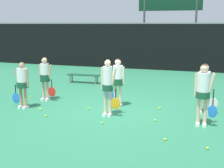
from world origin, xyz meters
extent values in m
plane|color=#2D7F56|center=(0.00, 0.00, 0.00)|extent=(140.00, 140.00, 0.00)
cube|color=black|center=(0.00, 9.89, 1.44)|extent=(60.00, 0.06, 2.87)
cube|color=slate|center=(0.00, 9.89, 2.91)|extent=(60.00, 0.08, 0.08)
cylinder|color=#515156|center=(-1.76, 11.81, 2.71)|extent=(0.14, 0.14, 5.42)
cylinder|color=#515156|center=(1.70, 11.81, 2.71)|extent=(0.14, 0.14, 5.42)
cube|color=#19472D|center=(-2.99, 4.27, 0.40)|extent=(1.64, 0.43, 0.04)
cylinder|color=slate|center=(-2.33, 4.42, 0.19)|extent=(0.06, 0.06, 0.38)
cylinder|color=slate|center=(-2.32, 4.17, 0.19)|extent=(0.06, 0.06, 0.38)
cylinder|color=slate|center=(-3.67, 4.36, 0.19)|extent=(0.06, 0.06, 0.38)
cylinder|color=slate|center=(-3.65, 4.11, 0.19)|extent=(0.06, 0.06, 0.38)
cylinder|color=tan|center=(-2.95, -0.70, 0.38)|extent=(0.10, 0.10, 0.76)
cylinder|color=tan|center=(-3.14, -0.68, 0.38)|extent=(0.10, 0.10, 0.76)
cube|color=white|center=(-2.95, -0.73, 0.04)|extent=(0.13, 0.25, 0.09)
cube|color=white|center=(-3.15, -0.71, 0.04)|extent=(0.13, 0.25, 0.09)
cylinder|color=#194C33|center=(-3.05, -0.69, 0.83)|extent=(0.41, 0.41, 0.20)
cylinder|color=white|center=(-3.05, -0.69, 1.08)|extent=(0.36, 0.36, 0.64)
sphere|color=tan|center=(-3.05, -0.69, 1.49)|extent=(0.19, 0.19, 0.19)
sphere|color=olive|center=(-3.04, -0.67, 1.52)|extent=(0.18, 0.18, 0.18)
cylinder|color=tan|center=(-3.26, -0.68, 1.07)|extent=(0.20, 0.09, 0.61)
cylinder|color=tan|center=(-2.84, -0.70, 1.07)|extent=(0.08, 0.08, 0.60)
cylinder|color=black|center=(-3.34, -0.69, 0.67)|extent=(0.03, 0.03, 0.28)
ellipsoid|color=blue|center=(-3.34, -0.69, 0.34)|extent=(0.31, 0.03, 0.39)
cylinder|color=beige|center=(0.10, -0.61, 0.43)|extent=(0.10, 0.10, 0.85)
cylinder|color=beige|center=(-0.06, -0.61, 0.43)|extent=(0.10, 0.10, 0.85)
cube|color=white|center=(0.10, -0.64, 0.04)|extent=(0.12, 0.24, 0.09)
cube|color=white|center=(-0.06, -0.64, 0.04)|extent=(0.12, 0.24, 0.09)
cylinder|color=#194C33|center=(0.02, -0.61, 0.92)|extent=(0.34, 0.34, 0.19)
cylinder|color=white|center=(0.02, -0.61, 1.22)|extent=(0.29, 0.29, 0.73)
sphere|color=beige|center=(0.02, -0.61, 1.68)|extent=(0.19, 0.19, 0.19)
sphere|color=#D8B772|center=(0.02, -0.59, 1.71)|extent=(0.18, 0.18, 0.18)
cylinder|color=beige|center=(0.21, -0.60, 1.21)|extent=(0.22, 0.08, 0.70)
cylinder|color=beige|center=(-0.15, -0.61, 1.21)|extent=(0.08, 0.08, 0.70)
cylinder|color=black|center=(0.29, -0.62, 0.76)|extent=(0.03, 0.03, 0.28)
ellipsoid|color=orange|center=(0.29, -0.62, 0.43)|extent=(0.31, 0.03, 0.39)
cylinder|color=beige|center=(2.98, -0.65, 0.42)|extent=(0.10, 0.10, 0.85)
cylinder|color=beige|center=(2.80, -0.66, 0.42)|extent=(0.10, 0.10, 0.85)
cube|color=white|center=(2.98, -0.68, 0.04)|extent=(0.12, 0.24, 0.09)
cube|color=white|center=(2.80, -0.69, 0.04)|extent=(0.12, 0.24, 0.09)
cylinder|color=#194C33|center=(2.89, -0.65, 0.91)|extent=(0.39, 0.39, 0.19)
cylinder|color=white|center=(2.89, -0.65, 1.20)|extent=(0.34, 0.34, 0.70)
sphere|color=beige|center=(2.89, -0.65, 1.66)|extent=(0.22, 0.22, 0.22)
sphere|color=#4C331E|center=(2.89, -0.63, 1.68)|extent=(0.20, 0.20, 0.20)
cylinder|color=beige|center=(3.10, -0.65, 1.19)|extent=(0.22, 0.08, 0.67)
cylinder|color=beige|center=(2.69, -0.66, 1.19)|extent=(0.08, 0.08, 0.67)
cylinder|color=black|center=(3.18, -0.66, 0.77)|extent=(0.03, 0.03, 0.26)
ellipsoid|color=blue|center=(3.18, -0.66, 0.45)|extent=(0.27, 0.03, 0.36)
cylinder|color=tan|center=(-2.83, 0.56, 0.39)|extent=(0.10, 0.10, 0.78)
cylinder|color=tan|center=(-3.01, 0.56, 0.39)|extent=(0.10, 0.10, 0.78)
cube|color=white|center=(-2.83, 0.53, 0.04)|extent=(0.12, 0.24, 0.09)
cube|color=white|center=(-3.01, 0.53, 0.04)|extent=(0.12, 0.24, 0.09)
cylinder|color=#194C33|center=(-2.92, 0.56, 0.87)|extent=(0.37, 0.37, 0.26)
cylinder|color=white|center=(-2.92, 0.56, 1.10)|extent=(0.32, 0.32, 0.63)
sphere|color=tan|center=(-2.92, 0.56, 1.52)|extent=(0.21, 0.21, 0.21)
sphere|color=#D8B772|center=(-2.92, 0.58, 1.54)|extent=(0.19, 0.19, 0.19)
cylinder|color=tan|center=(-2.72, 0.57, 1.08)|extent=(0.20, 0.08, 0.61)
cylinder|color=tan|center=(-3.11, 0.55, 1.08)|extent=(0.08, 0.08, 0.60)
cylinder|color=black|center=(-2.64, 0.55, 0.69)|extent=(0.03, 0.03, 0.28)
ellipsoid|color=red|center=(-2.64, 0.55, 0.35)|extent=(0.31, 0.03, 0.39)
cylinder|color=beige|center=(0.06, 0.61, 0.40)|extent=(0.10, 0.10, 0.81)
cylinder|color=beige|center=(-0.13, 0.62, 0.40)|extent=(0.10, 0.10, 0.81)
cube|color=white|center=(0.06, 0.58, 0.04)|extent=(0.12, 0.25, 0.09)
cube|color=white|center=(-0.13, 0.59, 0.04)|extent=(0.12, 0.25, 0.09)
cylinder|color=#194C33|center=(-0.04, 0.61, 0.89)|extent=(0.39, 0.39, 0.23)
cylinder|color=white|center=(-0.04, 0.61, 1.14)|extent=(0.34, 0.34, 0.66)
sphere|color=beige|center=(-0.04, 0.61, 1.57)|extent=(0.22, 0.22, 0.22)
sphere|color=black|center=(-0.04, 0.63, 1.60)|extent=(0.20, 0.20, 0.20)
cylinder|color=beige|center=(-0.25, 0.62, 1.12)|extent=(0.21, 0.09, 0.63)
cylinder|color=beige|center=(0.16, 0.60, 1.12)|extent=(0.08, 0.08, 0.62)
cylinder|color=black|center=(-0.33, 0.61, 0.72)|extent=(0.03, 0.03, 0.27)
ellipsoid|color=blue|center=(-0.33, 0.61, 0.40)|extent=(0.30, 0.03, 0.37)
cylinder|color=beige|center=(2.97, 0.69, 0.39)|extent=(0.10, 0.10, 0.77)
cylinder|color=beige|center=(2.78, 0.66, 0.39)|extent=(0.10, 0.10, 0.77)
cube|color=white|center=(2.97, 0.66, 0.04)|extent=(0.14, 0.25, 0.09)
cube|color=white|center=(2.78, 0.63, 0.04)|extent=(0.14, 0.25, 0.09)
cylinder|color=#194C33|center=(2.87, 0.67, 0.86)|extent=(0.41, 0.41, 0.25)
cylinder|color=white|center=(2.87, 0.67, 1.08)|extent=(0.35, 0.35, 0.62)
sphere|color=beige|center=(2.87, 0.67, 1.50)|extent=(0.22, 0.22, 0.22)
sphere|color=#4C331E|center=(2.87, 0.69, 1.53)|extent=(0.21, 0.21, 0.21)
cylinder|color=beige|center=(3.09, 0.70, 1.07)|extent=(0.20, 0.10, 0.59)
cylinder|color=beige|center=(2.67, 0.64, 1.07)|extent=(0.08, 0.08, 0.59)
cylinder|color=black|center=(3.17, 0.70, 0.69)|extent=(0.03, 0.03, 0.28)
ellipsoid|color=silver|center=(3.17, 0.70, 0.36)|extent=(0.32, 0.03, 0.38)
sphere|color=#CCE033|center=(0.15, -1.42, 0.03)|extent=(0.07, 0.07, 0.07)
sphere|color=#CCE033|center=(-2.35, -0.74, 0.03)|extent=(0.07, 0.07, 0.07)
sphere|color=#CCE033|center=(-0.83, -0.14, 0.03)|extent=(0.07, 0.07, 0.07)
sphere|color=#CCE033|center=(-1.79, -1.34, 0.03)|extent=(0.07, 0.07, 0.07)
sphere|color=#CCE033|center=(3.13, -2.39, 0.03)|extent=(0.06, 0.06, 0.06)
sphere|color=#CCE033|center=(-3.71, 0.75, 0.03)|extent=(0.07, 0.07, 0.07)
sphere|color=#CCE033|center=(1.57, -0.67, 0.03)|extent=(0.06, 0.06, 0.06)
sphere|color=#CCE033|center=(2.11, -2.16, 0.03)|extent=(0.07, 0.07, 0.07)
sphere|color=#CCE033|center=(1.44, 0.71, 0.04)|extent=(0.07, 0.07, 0.07)
camera|label=1|loc=(3.25, -9.59, 2.88)|focal=50.00mm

